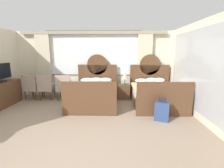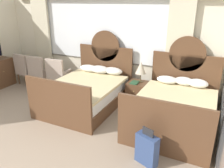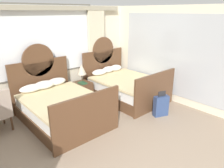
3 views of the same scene
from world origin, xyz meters
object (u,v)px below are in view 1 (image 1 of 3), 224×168
(book_on_nightstand, at_px, (123,85))
(bed_near_mirror, at_px, (155,94))
(bed_near_window, at_px, (94,93))
(armchair_by_window_right, at_px, (32,86))
(tv_flatscreen, at_px, (0,72))
(armchair_by_window_centre, at_px, (46,86))
(suitcase_on_floor, at_px, (162,111))
(nightstand_between_beds, at_px, (124,91))
(armchair_by_window_left, at_px, (64,87))
(table_lamp_on_nightstand, at_px, (125,75))

(book_on_nightstand, bearing_deg, bed_near_mirror, -27.60)
(bed_near_window, height_order, armchair_by_window_right, bed_near_window)
(bed_near_mirror, bearing_deg, tv_flatscreen, -176.22)
(bed_near_mirror, height_order, tv_flatscreen, bed_near_mirror)
(tv_flatscreen, bearing_deg, bed_near_mirror, 3.78)
(armchair_by_window_centre, relative_size, suitcase_on_floor, 1.48)
(armchair_by_window_centre, bearing_deg, nightstand_between_beds, 4.11)
(armchair_by_window_centre, relative_size, armchair_by_window_right, 1.00)
(bed_near_window, height_order, armchair_by_window_centre, bed_near_window)
(nightstand_between_beds, height_order, armchair_by_window_right, armchair_by_window_right)
(bed_near_mirror, relative_size, armchair_by_window_right, 2.23)
(bed_near_mirror, height_order, armchair_by_window_left, bed_near_mirror)
(armchair_by_window_left, relative_size, suitcase_on_floor, 1.48)
(nightstand_between_beds, relative_size, armchair_by_window_left, 0.57)
(nightstand_between_beds, xyz_separation_m, tv_flatscreen, (-4.20, -1.04, 0.89))
(table_lamp_on_nightstand, distance_m, suitcase_on_floor, 2.46)
(nightstand_between_beds, relative_size, armchair_by_window_right, 0.57)
(table_lamp_on_nightstand, bearing_deg, armchair_by_window_left, -173.36)
(nightstand_between_beds, bearing_deg, armchair_by_window_centre, -175.89)
(bed_near_mirror, height_order, suitcase_on_floor, bed_near_mirror)
(bed_near_window, xyz_separation_m, nightstand_between_beds, (1.09, 0.68, -0.09))
(suitcase_on_floor, bearing_deg, armchair_by_window_centre, 154.41)
(bed_near_window, height_order, suitcase_on_floor, bed_near_window)
(bed_near_mirror, xyz_separation_m, armchair_by_window_centre, (-4.16, 0.47, 0.15))
(armchair_by_window_centre, bearing_deg, table_lamp_on_nightstand, 5.16)
(armchair_by_window_left, height_order, armchair_by_window_right, same)
(armchair_by_window_right, bearing_deg, bed_near_window, -10.27)
(table_lamp_on_nightstand, bearing_deg, armchair_by_window_centre, -174.84)
(armchair_by_window_left, bearing_deg, table_lamp_on_nightstand, 6.64)
(nightstand_between_beds, height_order, armchair_by_window_centre, armchair_by_window_centre)
(armchair_by_window_left, height_order, armchair_by_window_centre, same)
(book_on_nightstand, bearing_deg, bed_near_window, -150.81)
(suitcase_on_floor, bearing_deg, table_lamp_on_nightstand, 111.88)
(book_on_nightstand, relative_size, suitcase_on_floor, 0.39)
(table_lamp_on_nightstand, bearing_deg, bed_near_mirror, -35.80)
(table_lamp_on_nightstand, relative_size, armchair_by_window_right, 0.54)
(tv_flatscreen, distance_m, armchair_by_window_left, 2.11)
(armchair_by_window_left, distance_m, armchair_by_window_right, 1.27)
(armchair_by_window_right, bearing_deg, suitcase_on_floor, -22.78)
(suitcase_on_floor, bearing_deg, nightstand_between_beds, 113.60)
(bed_near_window, height_order, book_on_nightstand, bed_near_window)
(bed_near_mirror, height_order, armchair_by_window_centre, bed_near_mirror)
(tv_flatscreen, xyz_separation_m, armchair_by_window_right, (0.57, 0.82, -0.66))
(bed_near_window, relative_size, suitcase_on_floor, 3.31)
(nightstand_between_beds, xyz_separation_m, suitcase_on_floor, (0.93, -2.14, -0.01))
(bed_near_mirror, bearing_deg, table_lamp_on_nightstand, 144.20)
(bed_near_mirror, distance_m, table_lamp_on_nightstand, 1.40)
(tv_flatscreen, relative_size, armchair_by_window_centre, 1.02)
(nightstand_between_beds, height_order, book_on_nightstand, book_on_nightstand)
(armchair_by_window_centre, distance_m, suitcase_on_floor, 4.44)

